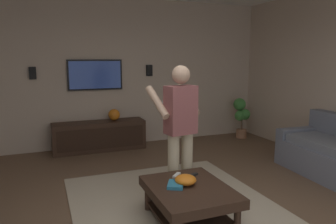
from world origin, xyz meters
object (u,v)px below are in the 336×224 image
object	(u,v)px
tv	(95,75)
book	(176,185)
wall_speaker_left	(149,70)
potted_plant_short	(241,115)
remote_black	(192,175)
coffee_table	(189,196)
remote_white	(177,175)
vase_round	(114,115)
wall_speaker_right	(33,73)
person_standing	(180,124)
bowl	(185,180)
media_console	(99,136)

from	to	relation	value
tv	book	distance (m)	3.43
wall_speaker_left	potted_plant_short	bearing A→B (deg)	-101.73
remote_black	book	distance (m)	0.35
coffee_table	potted_plant_short	xyz separation A→B (m)	(2.94, -2.64, 0.22)
potted_plant_short	remote_white	world-z (taller)	potted_plant_short
remote_white	book	world-z (taller)	book
vase_round	wall_speaker_left	bearing A→B (deg)	-73.75
vase_round	wall_speaker_right	xyz separation A→B (m)	(0.23, 1.39, 0.80)
tv	wall_speaker_left	size ratio (longest dim) A/B	4.65
person_standing	bowl	xyz separation A→B (m)	(-0.56, 0.18, -0.48)
person_standing	potted_plant_short	xyz separation A→B (m)	(2.31, -2.47, -0.42)
book	vase_round	size ratio (longest dim) A/B	1.00
person_standing	potted_plant_short	bearing A→B (deg)	-56.94
book	wall_speaker_left	size ratio (longest dim) A/B	1.00
person_standing	wall_speaker_right	distance (m)	3.24
coffee_table	wall_speaker_left	distance (m)	3.62
remote_white	book	bearing A→B (deg)	-159.62
remote_black	potted_plant_short	bearing A→B (deg)	22.01
bowl	wall_speaker_right	size ratio (longest dim) A/B	1.04
remote_black	vase_round	distance (m)	2.89
person_standing	remote_white	xyz separation A→B (m)	(-0.30, 0.17, -0.52)
coffee_table	book	size ratio (longest dim) A/B	4.55
person_standing	vase_round	xyz separation A→B (m)	(2.49, 0.28, -0.27)
coffee_table	remote_black	size ratio (longest dim) A/B	6.67
bowl	tv	bearing A→B (deg)	6.94
tv	person_standing	world-z (taller)	tv
person_standing	remote_white	world-z (taller)	person_standing
remote_black	wall_speaker_right	distance (m)	3.67
book	coffee_table	bearing A→B (deg)	-87.46
book	remote_white	bearing A→B (deg)	3.36
bowl	remote_white	distance (m)	0.26
tv	person_standing	xyz separation A→B (m)	(-2.71, -0.57, -0.48)
remote_white	book	xyz separation A→B (m)	(-0.26, 0.12, 0.01)
remote_black	wall_speaker_right	xyz separation A→B (m)	(3.09, 1.67, 1.05)
bowl	book	world-z (taller)	bowl
media_console	bowl	world-z (taller)	media_console
coffee_table	remote_white	bearing A→B (deg)	0.86
remote_black	wall_speaker_left	bearing A→B (deg)	55.29
potted_plant_short	wall_speaker_left	size ratio (longest dim) A/B	3.95
person_standing	remote_black	world-z (taller)	person_standing
remote_black	wall_speaker_left	distance (m)	3.31
vase_round	wall_speaker_left	world-z (taller)	wall_speaker_left
coffee_table	potted_plant_short	bearing A→B (deg)	-41.88
vase_round	wall_speaker_right	distance (m)	1.62
bowl	wall_speaker_left	distance (m)	3.51
person_standing	wall_speaker_left	bearing A→B (deg)	-20.63
vase_round	media_console	bearing A→B (deg)	94.64
potted_plant_short	book	size ratio (longest dim) A/B	3.95
remote_white	remote_black	bearing A→B (deg)	-67.02
person_standing	wall_speaker_right	world-z (taller)	person_standing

